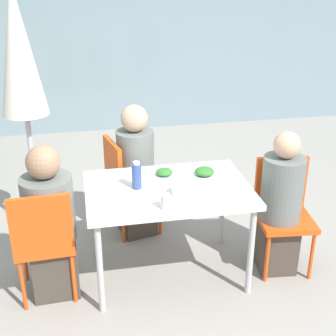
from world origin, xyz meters
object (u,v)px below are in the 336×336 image
at_px(person_far, 136,174).
at_px(person_left, 51,227).
at_px(chair_right, 283,205).
at_px(closed_umbrella, 20,61).
at_px(salad_bowl, 184,190).
at_px(chair_far, 125,180).
at_px(drinking_cup, 166,202).
at_px(chair_left, 44,237).
at_px(person_right, 280,207).
at_px(bottle, 137,176).

bearing_deg(person_far, person_left, -57.68).
height_order(chair_right, closed_umbrella, closed_umbrella).
bearing_deg(closed_umbrella, chair_right, -21.90).
bearing_deg(closed_umbrella, salad_bowl, -38.92).
xyz_separation_m(person_left, person_far, (0.69, 0.69, 0.03)).
relative_size(chair_right, chair_far, 1.00).
relative_size(person_left, closed_umbrella, 0.53).
relative_size(person_far, drinking_cup, 11.81).
height_order(chair_left, person_right, person_right).
distance_m(chair_right, person_far, 1.24).
relative_size(chair_right, closed_umbrella, 0.41).
xyz_separation_m(chair_left, salad_bowl, (0.97, 0.00, 0.27)).
bearing_deg(chair_left, closed_umbrella, 94.18).
bearing_deg(chair_far, bottle, -11.16).
distance_m(drinking_cup, salad_bowl, 0.24).
bearing_deg(closed_umbrella, chair_left, -82.91).
bearing_deg(chair_left, person_far, 43.81).
relative_size(person_left, bottle, 5.60).
distance_m(chair_left, person_left, 0.10).
distance_m(person_far, salad_bowl, 0.84).
bearing_deg(person_left, bottle, 3.86).
height_order(chair_left, salad_bowl, chair_left).
bearing_deg(chair_left, chair_far, 48.60).
bearing_deg(closed_umbrella, bottle, -42.86).
distance_m(closed_umbrella, salad_bowl, 1.58).
height_order(person_left, chair_far, person_left).
xyz_separation_m(chair_far, drinking_cup, (0.17, -0.99, 0.28)).
height_order(person_right, bottle, person_right).
distance_m(person_left, bottle, 0.69).
bearing_deg(chair_far, chair_right, 45.55).
distance_m(person_right, chair_far, 1.32).
distance_m(chair_far, salad_bowl, 0.91).
relative_size(chair_far, closed_umbrella, 0.41).
bearing_deg(person_far, bottle, -19.31).
bearing_deg(chair_far, salad_bowl, 9.15).
relative_size(chair_left, salad_bowl, 4.97).
xyz_separation_m(chair_right, person_far, (-1.04, 0.66, 0.06)).
xyz_separation_m(chair_right, drinking_cup, (-0.97, -0.29, 0.28)).
bearing_deg(person_left, person_far, 42.44).
distance_m(chair_right, salad_bowl, 0.86).
relative_size(bottle, drinking_cup, 2.05).
distance_m(person_left, person_right, 1.67).
height_order(bottle, salad_bowl, bottle).
xyz_separation_m(chair_far, bottle, (0.02, -0.65, 0.33)).
bearing_deg(bottle, chair_left, -166.77).
distance_m(chair_right, closed_umbrella, 2.27).
bearing_deg(person_right, drinking_cup, 19.32).
xyz_separation_m(chair_far, person_far, (0.09, -0.03, 0.06)).
height_order(chair_left, chair_far, same).
bearing_deg(salad_bowl, bottle, 153.17).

